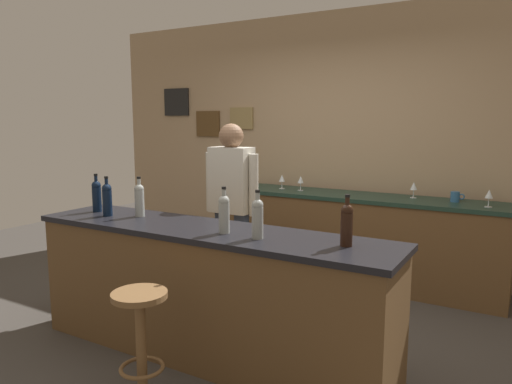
{
  "coord_description": "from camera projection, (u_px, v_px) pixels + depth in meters",
  "views": [
    {
      "loc": [
        1.92,
        -3.0,
        1.65
      ],
      "look_at": [
        -0.1,
        0.45,
        1.05
      ],
      "focal_mm": 33.84,
      "sensor_mm": 36.0,
      "label": 1
    }
  ],
  "objects": [
    {
      "name": "wine_bottle_f",
      "position": [
        347.0,
        223.0,
        2.8
      ],
      "size": [
        0.07,
        0.07,
        0.31
      ],
      "color": "black",
      "rests_on": "bar_counter"
    },
    {
      "name": "side_counter",
      "position": [
        358.0,
        239.0,
        4.91
      ],
      "size": [
        2.87,
        0.56,
        0.9
      ],
      "color": "brown",
      "rests_on": "ground_plane"
    },
    {
      "name": "wine_bottle_b",
      "position": [
        107.0,
        198.0,
        3.68
      ],
      "size": [
        0.07,
        0.07,
        0.31
      ],
      "color": "black",
      "rests_on": "bar_counter"
    },
    {
      "name": "wine_glass_c",
      "position": [
        414.0,
        187.0,
        4.66
      ],
      "size": [
        0.07,
        0.07,
        0.16
      ],
      "color": "silver",
      "rests_on": "side_counter"
    },
    {
      "name": "wine_bottle_a",
      "position": [
        97.0,
        195.0,
        3.85
      ],
      "size": [
        0.07,
        0.07,
        0.31
      ],
      "color": "black",
      "rests_on": "bar_counter"
    },
    {
      "name": "wine_glass_b",
      "position": [
        301.0,
        180.0,
        5.14
      ],
      "size": [
        0.07,
        0.07,
        0.16
      ],
      "color": "silver",
      "rests_on": "side_counter"
    },
    {
      "name": "wine_glass_a",
      "position": [
        282.0,
        179.0,
        5.27
      ],
      "size": [
        0.07,
        0.07,
        0.16
      ],
      "color": "silver",
      "rests_on": "side_counter"
    },
    {
      "name": "bar_stool",
      "position": [
        141.0,
        329.0,
        2.77
      ],
      "size": [
        0.32,
        0.32,
        0.68
      ],
      "color": "brown",
      "rests_on": "ground_plane"
    },
    {
      "name": "ground_plane",
      "position": [
        238.0,
        333.0,
        3.77
      ],
      "size": [
        10.0,
        10.0,
        0.0
      ],
      "primitive_type": "plane",
      "color": "#423D38"
    },
    {
      "name": "bar_counter",
      "position": [
        207.0,
        292.0,
        3.36
      ],
      "size": [
        2.69,
        0.6,
        0.92
      ],
      "color": "brown",
      "rests_on": "ground_plane"
    },
    {
      "name": "back_wall",
      "position": [
        335.0,
        142.0,
        5.3
      ],
      "size": [
        6.0,
        0.09,
        2.8
      ],
      "color": "tan",
      "rests_on": "ground_plane"
    },
    {
      "name": "wine_bottle_c",
      "position": [
        139.0,
        199.0,
        3.66
      ],
      "size": [
        0.07,
        0.07,
        0.31
      ],
      "color": "#999E99",
      "rests_on": "bar_counter"
    },
    {
      "name": "bartender",
      "position": [
        232.0,
        203.0,
        4.16
      ],
      "size": [
        0.52,
        0.21,
        1.62
      ],
      "color": "#384766",
      "rests_on": "ground_plane"
    },
    {
      "name": "coffee_mug",
      "position": [
        455.0,
        197.0,
        4.44
      ],
      "size": [
        0.12,
        0.08,
        0.09
      ],
      "color": "#336699",
      "rests_on": "side_counter"
    },
    {
      "name": "wine_bottle_e",
      "position": [
        258.0,
        217.0,
        2.98
      ],
      "size": [
        0.07,
        0.07,
        0.31
      ],
      "color": "#999E99",
      "rests_on": "bar_counter"
    },
    {
      "name": "wine_glass_d",
      "position": [
        489.0,
        195.0,
        4.16
      ],
      "size": [
        0.07,
        0.07,
        0.16
      ],
      "color": "silver",
      "rests_on": "side_counter"
    },
    {
      "name": "wine_bottle_d",
      "position": [
        224.0,
        213.0,
        3.12
      ],
      "size": [
        0.07,
        0.07,
        0.31
      ],
      "color": "#999E99",
      "rests_on": "bar_counter"
    }
  ]
}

